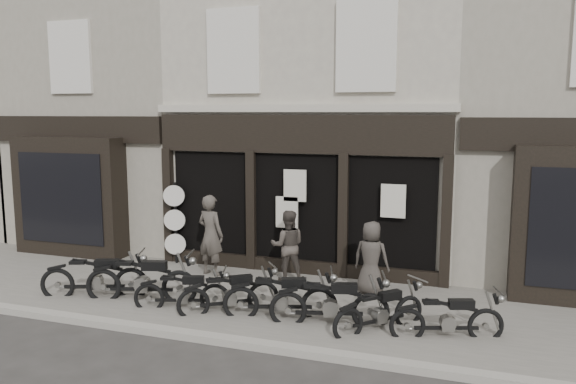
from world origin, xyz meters
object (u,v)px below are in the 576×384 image
(man_centre, at_px, (288,246))
(motorcycle_3, at_px, (230,297))
(motorcycle_0, at_px, (96,281))
(motorcycle_6, at_px, (380,315))
(motorcycle_4, at_px, (281,301))
(man_left, at_px, (211,235))
(motorcycle_1, at_px, (143,284))
(motorcycle_2, at_px, (183,295))
(motorcycle_5, at_px, (331,307))
(motorcycle_7, at_px, (448,322))
(man_right, at_px, (371,258))
(advert_sign_post, at_px, (175,227))

(man_centre, bearing_deg, motorcycle_3, 60.50)
(motorcycle_0, relative_size, motorcycle_3, 1.24)
(motorcycle_6, xyz_separation_m, man_centre, (-2.51, 2.22, 0.56))
(motorcycle_4, bearing_deg, man_left, 123.64)
(motorcycle_0, distance_m, motorcycle_4, 4.11)
(motorcycle_3, relative_size, man_centre, 1.06)
(motorcycle_1, height_order, motorcycle_3, motorcycle_1)
(man_centre, bearing_deg, motorcycle_6, 119.64)
(motorcycle_2, xyz_separation_m, motorcycle_5, (2.97, 0.14, 0.05))
(motorcycle_1, xyz_separation_m, man_centre, (2.42, 2.20, 0.49))
(motorcycle_7, distance_m, man_right, 2.57)
(motorcycle_3, xyz_separation_m, motorcycle_5, (2.02, -0.01, 0.04))
(motorcycle_2, height_order, motorcycle_3, motorcycle_3)
(man_centre, bearing_deg, motorcycle_7, 130.15)
(motorcycle_2, xyz_separation_m, motorcycle_4, (2.00, 0.18, 0.05))
(motorcycle_1, height_order, man_left, man_left)
(motorcycle_1, xyz_separation_m, motorcycle_7, (6.09, -0.00, -0.07))
(motorcycle_4, relative_size, motorcycle_6, 1.34)
(motorcycle_1, xyz_separation_m, motorcycle_5, (4.02, -0.04, -0.03))
(motorcycle_0, xyz_separation_m, man_left, (1.61, 2.18, 0.65))
(motorcycle_6, distance_m, motorcycle_7, 1.17)
(motorcycle_3, bearing_deg, advert_sign_post, 98.66)
(motorcycle_4, height_order, motorcycle_6, motorcycle_4)
(motorcycle_5, xyz_separation_m, advert_sign_post, (-4.79, 2.72, 0.65))
(motorcycle_4, xyz_separation_m, man_right, (1.36, 1.87, 0.49))
(motorcycle_2, xyz_separation_m, man_right, (3.36, 2.05, 0.54))
(motorcycle_5, bearing_deg, man_left, 133.55)
(motorcycle_0, relative_size, motorcycle_6, 1.36)
(motorcycle_0, relative_size, motorcycle_1, 0.94)
(motorcycle_0, bearing_deg, advert_sign_post, 63.36)
(man_left, height_order, advert_sign_post, advert_sign_post)
(motorcycle_0, distance_m, man_centre, 4.22)
(motorcycle_3, bearing_deg, motorcycle_0, 144.72)
(motorcycle_4, height_order, man_right, man_right)
(motorcycle_0, height_order, motorcycle_2, motorcycle_0)
(motorcycle_5, bearing_deg, motorcycle_4, 162.34)
(man_left, relative_size, man_right, 1.22)
(motorcycle_0, xyz_separation_m, advert_sign_post, (0.30, 2.80, 0.64))
(motorcycle_0, height_order, man_centre, man_centre)
(motorcycle_0, height_order, advert_sign_post, advert_sign_post)
(motorcycle_3, bearing_deg, motorcycle_1, 142.02)
(motorcycle_3, xyz_separation_m, advert_sign_post, (-2.76, 2.71, 0.69))
(man_centre, bearing_deg, advert_sign_post, -27.23)
(motorcycle_2, bearing_deg, motorcycle_7, -15.79)
(motorcycle_4, height_order, man_left, man_left)
(motorcycle_5, distance_m, man_left, 4.12)
(motorcycle_7, bearing_deg, man_right, 113.78)
(motorcycle_0, bearing_deg, motorcycle_1, -13.90)
(motorcycle_1, relative_size, man_left, 1.19)
(man_left, height_order, man_right, man_left)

